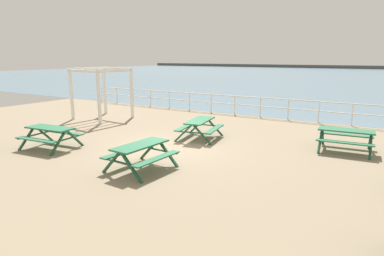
% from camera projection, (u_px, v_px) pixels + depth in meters
% --- Properties ---
extents(ground_plane, '(30.00, 24.00, 0.20)m').
position_uv_depth(ground_plane, '(167.00, 150.00, 12.07)').
color(ground_plane, gray).
extents(sea_band, '(142.00, 90.00, 0.01)m').
position_uv_depth(sea_band, '(346.00, 76.00, 56.08)').
color(sea_band, slate).
rests_on(sea_band, ground).
extents(distant_shoreline, '(142.00, 6.00, 1.80)m').
position_uv_depth(distant_shoreline, '(365.00, 69.00, 91.97)').
color(distant_shoreline, '#4C4C47').
rests_on(distant_shoreline, ground).
extents(seaward_railing, '(23.07, 0.07, 1.08)m').
position_uv_depth(seaward_railing, '(247.00, 103.00, 18.36)').
color(seaward_railing, white).
rests_on(seaward_railing, ground).
extents(picnic_table_near_left, '(1.64, 1.89, 0.80)m').
position_uv_depth(picnic_table_near_left, '(141.00, 150.00, 9.52)').
color(picnic_table_near_left, '#286B47').
rests_on(picnic_table_near_left, ground).
extents(picnic_table_near_right, '(1.91, 1.66, 0.80)m').
position_uv_depth(picnic_table_near_right, '(346.00, 135.00, 11.42)').
color(picnic_table_near_right, '#286B47').
rests_on(picnic_table_near_right, ground).
extents(picnic_table_far_left, '(1.80, 2.03, 0.80)m').
position_uv_depth(picnic_table_far_left, '(200.00, 125.00, 13.17)').
color(picnic_table_far_left, '#286B47').
rests_on(picnic_table_far_left, ground).
extents(picnic_table_corner, '(1.94, 1.70, 0.80)m').
position_uv_depth(picnic_table_corner, '(50.00, 132.00, 11.80)').
color(picnic_table_corner, '#286B47').
rests_on(picnic_table_corner, ground).
extents(lattice_pergola, '(2.60, 2.72, 2.70)m').
position_uv_depth(lattice_pergola, '(101.00, 81.00, 17.25)').
color(lattice_pergola, white).
rests_on(lattice_pergola, ground).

